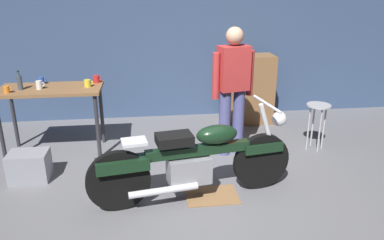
{
  "coord_description": "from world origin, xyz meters",
  "views": [
    {
      "loc": [
        -0.53,
        -3.39,
        2.16
      ],
      "look_at": [
        -0.03,
        0.7,
        0.65
      ],
      "focal_mm": 34.99,
      "sensor_mm": 36.0,
      "label": 1
    }
  ],
  "objects_px": {
    "wooden_dresser": "(247,89)",
    "storage_bin": "(29,166)",
    "mug_red_diner": "(96,79)",
    "bottle": "(20,82)",
    "person_standing": "(233,86)",
    "motorcycle": "(195,159)",
    "mug_yellow_tall": "(88,83)",
    "shop_stool": "(318,115)",
    "mug_white_ceramic": "(39,85)",
    "mug_blue_enamel": "(41,80)",
    "mug_orange_travel": "(7,90)"
  },
  "relations": [
    {
      "from": "mug_red_diner",
      "to": "bottle",
      "type": "xyz_separation_m",
      "value": [
        -0.91,
        -0.25,
        0.05
      ]
    },
    {
      "from": "wooden_dresser",
      "to": "mug_yellow_tall",
      "type": "xyz_separation_m",
      "value": [
        -2.37,
        -0.87,
        0.4
      ]
    },
    {
      "from": "person_standing",
      "to": "mug_yellow_tall",
      "type": "relative_size",
      "value": 14.18
    },
    {
      "from": "wooden_dresser",
      "to": "mug_white_ceramic",
      "type": "relative_size",
      "value": 10.12
    },
    {
      "from": "person_standing",
      "to": "mug_orange_travel",
      "type": "height_order",
      "value": "person_standing"
    },
    {
      "from": "mug_white_ceramic",
      "to": "bottle",
      "type": "bearing_deg",
      "value": -178.2
    },
    {
      "from": "wooden_dresser",
      "to": "storage_bin",
      "type": "bearing_deg",
      "value": -151.8
    },
    {
      "from": "motorcycle",
      "to": "mug_white_ceramic",
      "type": "bearing_deg",
      "value": 134.57
    },
    {
      "from": "motorcycle",
      "to": "wooden_dresser",
      "type": "distance_m",
      "value": 2.51
    },
    {
      "from": "mug_white_ceramic",
      "to": "person_standing",
      "type": "bearing_deg",
      "value": -6.35
    },
    {
      "from": "wooden_dresser",
      "to": "storage_bin",
      "type": "relative_size",
      "value": 2.5
    },
    {
      "from": "mug_yellow_tall",
      "to": "mug_red_diner",
      "type": "bearing_deg",
      "value": 66.92
    },
    {
      "from": "wooden_dresser",
      "to": "bottle",
      "type": "xyz_separation_m",
      "value": [
        -3.19,
        -0.91,
        0.45
      ]
    },
    {
      "from": "mug_red_diner",
      "to": "mug_white_ceramic",
      "type": "height_order",
      "value": "mug_white_ceramic"
    },
    {
      "from": "wooden_dresser",
      "to": "mug_red_diner",
      "type": "relative_size",
      "value": 9.21
    },
    {
      "from": "mug_orange_travel",
      "to": "bottle",
      "type": "xyz_separation_m",
      "value": [
        0.12,
        0.14,
        0.05
      ]
    },
    {
      "from": "motorcycle",
      "to": "mug_blue_enamel",
      "type": "height_order",
      "value": "same"
    },
    {
      "from": "storage_bin",
      "to": "wooden_dresser",
      "type": "bearing_deg",
      "value": 28.2
    },
    {
      "from": "mug_yellow_tall",
      "to": "mug_white_ceramic",
      "type": "xyz_separation_m",
      "value": [
        -0.59,
        -0.04,
        0.01
      ]
    },
    {
      "from": "person_standing",
      "to": "mug_red_diner",
      "type": "xyz_separation_m",
      "value": [
        -1.76,
        0.51,
        0.02
      ]
    },
    {
      "from": "storage_bin",
      "to": "mug_blue_enamel",
      "type": "xyz_separation_m",
      "value": [
        0.0,
        0.96,
        0.78
      ]
    },
    {
      "from": "bottle",
      "to": "motorcycle",
      "type": "bearing_deg",
      "value": -32.99
    },
    {
      "from": "storage_bin",
      "to": "mug_white_ceramic",
      "type": "bearing_deg",
      "value": 86.84
    },
    {
      "from": "person_standing",
      "to": "bottle",
      "type": "height_order",
      "value": "person_standing"
    },
    {
      "from": "shop_stool",
      "to": "storage_bin",
      "type": "distance_m",
      "value": 3.7
    },
    {
      "from": "shop_stool",
      "to": "mug_yellow_tall",
      "type": "bearing_deg",
      "value": 173.98
    },
    {
      "from": "mug_blue_enamel",
      "to": "bottle",
      "type": "relative_size",
      "value": 0.44
    },
    {
      "from": "shop_stool",
      "to": "mug_red_diner",
      "type": "xyz_separation_m",
      "value": [
        -2.94,
        0.53,
        0.45
      ]
    },
    {
      "from": "motorcycle",
      "to": "person_standing",
      "type": "relative_size",
      "value": 1.3
    },
    {
      "from": "storage_bin",
      "to": "mug_red_diner",
      "type": "relative_size",
      "value": 3.68
    },
    {
      "from": "wooden_dresser",
      "to": "storage_bin",
      "type": "distance_m",
      "value": 3.43
    },
    {
      "from": "mug_white_ceramic",
      "to": "mug_blue_enamel",
      "type": "bearing_deg",
      "value": 97.96
    },
    {
      "from": "motorcycle",
      "to": "mug_white_ceramic",
      "type": "relative_size",
      "value": 20.0
    },
    {
      "from": "wooden_dresser",
      "to": "shop_stool",
      "type": "bearing_deg",
      "value": -61.05
    },
    {
      "from": "mug_red_diner",
      "to": "bottle",
      "type": "height_order",
      "value": "bottle"
    },
    {
      "from": "motorcycle",
      "to": "shop_stool",
      "type": "bearing_deg",
      "value": 21.06
    },
    {
      "from": "motorcycle",
      "to": "wooden_dresser",
      "type": "xyz_separation_m",
      "value": [
        1.15,
        2.24,
        0.1
      ]
    },
    {
      "from": "shop_stool",
      "to": "mug_blue_enamel",
      "type": "height_order",
      "value": "mug_blue_enamel"
    },
    {
      "from": "mug_white_ceramic",
      "to": "mug_yellow_tall",
      "type": "bearing_deg",
      "value": 3.41
    },
    {
      "from": "motorcycle",
      "to": "person_standing",
      "type": "bearing_deg",
      "value": 50.5
    },
    {
      "from": "mug_blue_enamel",
      "to": "mug_white_ceramic",
      "type": "bearing_deg",
      "value": -82.04
    },
    {
      "from": "person_standing",
      "to": "mug_yellow_tall",
      "type": "xyz_separation_m",
      "value": [
        -1.85,
        0.31,
        0.02
      ]
    },
    {
      "from": "person_standing",
      "to": "storage_bin",
      "type": "bearing_deg",
      "value": -3.91
    },
    {
      "from": "storage_bin",
      "to": "mug_white_ceramic",
      "type": "relative_size",
      "value": 4.05
    },
    {
      "from": "person_standing",
      "to": "shop_stool",
      "type": "relative_size",
      "value": 2.61
    },
    {
      "from": "shop_stool",
      "to": "storage_bin",
      "type": "xyz_separation_m",
      "value": [
        -3.66,
        -0.42,
        -0.33
      ]
    },
    {
      "from": "mug_orange_travel",
      "to": "shop_stool",
      "type": "bearing_deg",
      "value": -2.02
    },
    {
      "from": "person_standing",
      "to": "motorcycle",
      "type": "bearing_deg",
      "value": 45.75
    },
    {
      "from": "motorcycle",
      "to": "mug_yellow_tall",
      "type": "height_order",
      "value": "motorcycle"
    },
    {
      "from": "mug_white_ceramic",
      "to": "storage_bin",
      "type": "bearing_deg",
      "value": -93.16
    }
  ]
}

